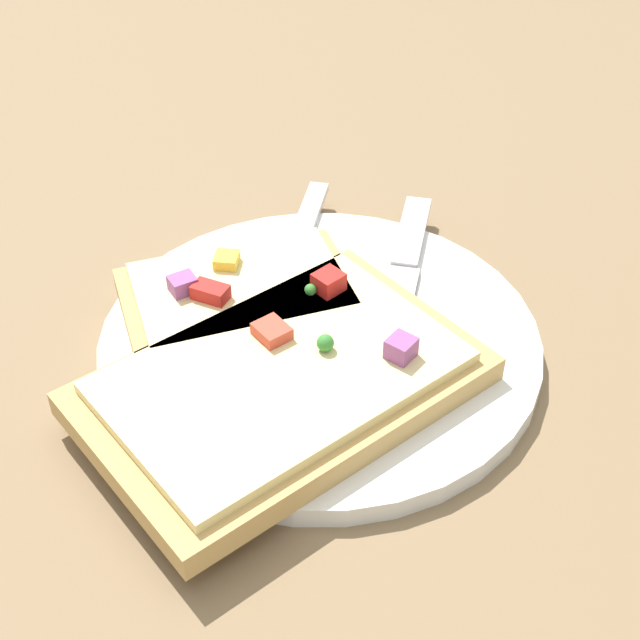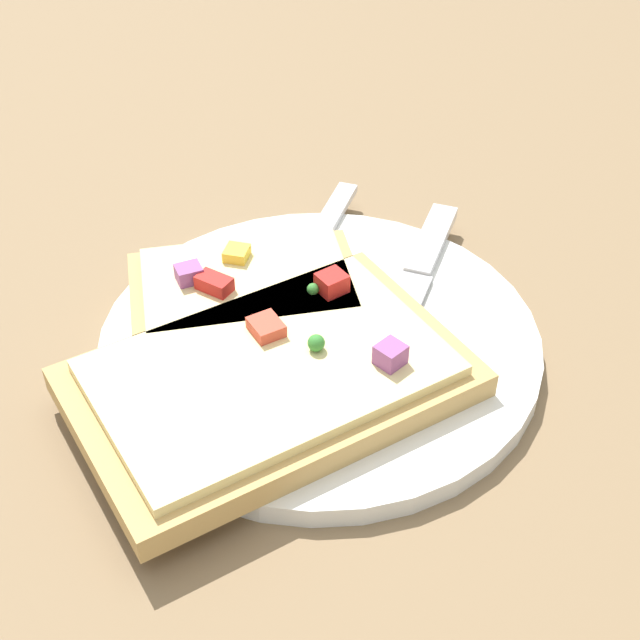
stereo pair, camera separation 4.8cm
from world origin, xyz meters
name	(u,v)px [view 1 (the left image)]	position (x,y,z in m)	size (l,w,h in m)	color
ground_plane	(320,350)	(0.00, 0.00, 0.00)	(4.00, 4.00, 0.00)	#7F6647
plate	(320,342)	(0.00, 0.00, 0.01)	(0.24, 0.24, 0.01)	white
fork	(276,302)	(0.01, -0.03, 0.01)	(0.16, 0.19, 0.01)	silver
knife	(402,276)	(-0.07, -0.02, 0.01)	(0.14, 0.16, 0.01)	silver
pizza_slice_main	(282,382)	(0.04, 0.03, 0.02)	(0.21, 0.16, 0.03)	tan
pizza_slice_corner	(240,297)	(0.03, -0.04, 0.02)	(0.14, 0.11, 0.03)	tan
crumb_scatter	(271,400)	(0.05, 0.04, 0.02)	(0.10, 0.06, 0.01)	tan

